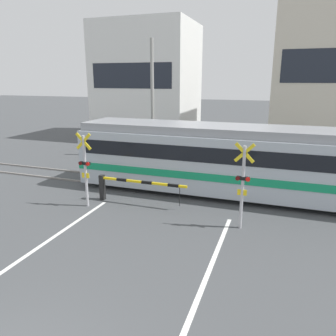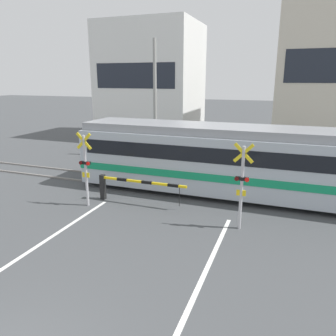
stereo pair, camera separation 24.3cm
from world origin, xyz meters
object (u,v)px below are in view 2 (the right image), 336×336
crossing_signal_right (242,183)px  pedestrian (207,144)px  commuter_train (317,166)px  crossing_barrier_near (123,185)px  crossing_barrier_far (236,161)px  crossing_signal_left (86,166)px

crossing_signal_right → pedestrian: bearing=110.0°
commuter_train → crossing_barrier_near: commuter_train is taller
crossing_barrier_far → crossing_signal_left: 8.35m
commuter_train → crossing_barrier_far: 5.03m
commuter_train → crossing_barrier_near: size_ratio=5.36×
crossing_signal_right → pedestrian: size_ratio=1.88×
commuter_train → crossing_barrier_near: 7.99m
commuter_train → crossing_signal_left: size_ratio=6.86×
commuter_train → crossing_barrier_far: (-3.75, 3.23, -0.89)m
commuter_train → crossing_signal_left: bearing=-158.7°
commuter_train → crossing_signal_left: (-8.73, -3.41, 0.02)m
crossing_signal_left → crossing_signal_right: bearing=0.0°
crossing_signal_left → crossing_barrier_near: bearing=36.1°
crossing_signal_left → crossing_barrier_far: bearing=53.1°
crossing_barrier_near → crossing_signal_left: (-1.21, -0.88, 0.91)m
crossing_barrier_far → crossing_signal_right: size_ratio=1.28×
pedestrian → crossing_barrier_near: bearing=-98.3°
crossing_barrier_far → crossing_signal_right: crossing_signal_right is taller
crossing_signal_left → crossing_signal_right: (6.19, 0.00, 0.00)m
crossing_barrier_near → crossing_signal_left: crossing_signal_left is taller
crossing_signal_left → pedestrian: bearing=75.8°
crossing_signal_left → pedestrian: size_ratio=1.88×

